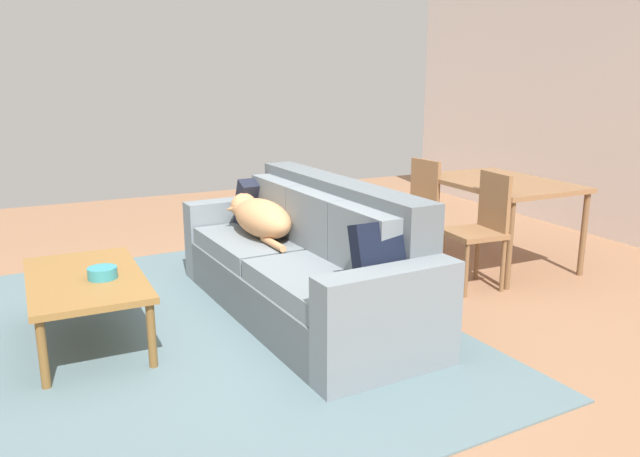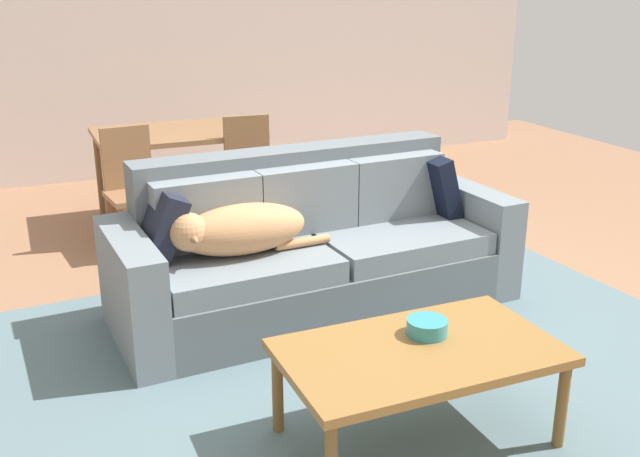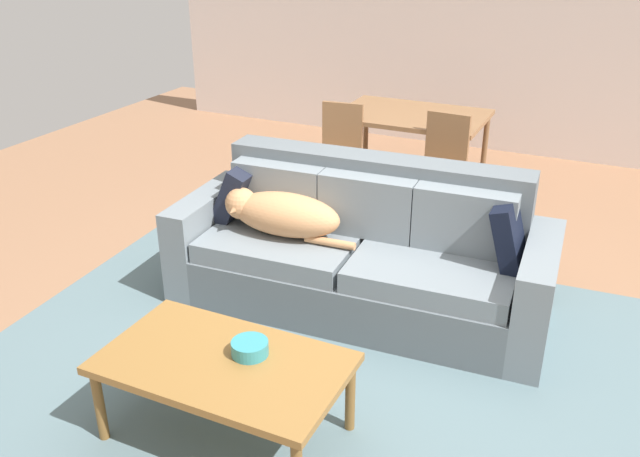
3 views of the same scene
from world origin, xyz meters
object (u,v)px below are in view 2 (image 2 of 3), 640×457
at_px(couch, 312,251).
at_px(dining_chair_near_left, 133,184).
at_px(throw_pillow_by_left_arm, 159,225).
at_px(dog_on_left_cushion, 237,230).
at_px(throw_pillow_by_right_arm, 435,185).
at_px(dining_table, 177,139).
at_px(dining_chair_near_right, 251,170).
at_px(coffee_table, 419,358).
at_px(bowl_on_coffee_table, 427,327).

bearing_deg(couch, dining_chair_near_left, 115.70).
distance_m(throw_pillow_by_left_arm, dining_chair_near_left, 1.49).
height_order(couch, dog_on_left_cushion, couch).
bearing_deg(throw_pillow_by_right_arm, throw_pillow_by_left_arm, -176.76).
relative_size(dog_on_left_cushion, throw_pillow_by_right_arm, 2.28).
relative_size(dog_on_left_cushion, dining_table, 0.71).
height_order(dog_on_left_cushion, dining_table, dining_table).
relative_size(couch, dining_chair_near_right, 2.66).
relative_size(dog_on_left_cushion, coffee_table, 0.78).
bearing_deg(throw_pillow_by_left_arm, throw_pillow_by_right_arm, 3.24).
height_order(coffee_table, dining_chair_near_left, dining_chair_near_left).
bearing_deg(couch, dining_table, 96.49).
bearing_deg(dog_on_left_cushion, dining_chair_near_right, 66.40).
bearing_deg(throw_pillow_by_left_arm, dining_chair_near_right, 56.03).
height_order(coffee_table, dining_chair_near_right, dining_chair_near_right).
relative_size(throw_pillow_by_right_arm, dining_chair_near_left, 0.44).
bearing_deg(couch, throw_pillow_by_left_arm, 177.00).
distance_m(couch, dining_chair_near_right, 1.49).
xyz_separation_m(dog_on_left_cushion, throw_pillow_by_right_arm, (1.41, 0.25, 0.04)).
relative_size(couch, coffee_table, 2.10).
height_order(couch, dining_chair_near_left, couch).
xyz_separation_m(throw_pillow_by_left_arm, dining_chair_near_right, (1.00, 1.48, -0.14)).
xyz_separation_m(dog_on_left_cushion, bowl_on_coffee_table, (0.48, -1.21, -0.13)).
bearing_deg(coffee_table, throw_pillow_by_left_arm, 118.37).
height_order(dog_on_left_cushion, coffee_table, dog_on_left_cushion).
relative_size(throw_pillow_by_left_arm, coffee_table, 0.33).
bearing_deg(throw_pillow_by_right_arm, coffee_table, -123.11).
height_order(throw_pillow_by_right_arm, bowl_on_coffee_table, throw_pillow_by_right_arm).
height_order(throw_pillow_by_right_arm, coffee_table, throw_pillow_by_right_arm).
bearing_deg(bowl_on_coffee_table, dining_chair_near_right, 87.57).
distance_m(throw_pillow_by_left_arm, bowl_on_coffee_table, 1.63).
bearing_deg(bowl_on_coffee_table, dining_table, 95.41).
bearing_deg(coffee_table, dining_chair_near_left, 103.35).
bearing_deg(throw_pillow_by_left_arm, coffee_table, -61.63).
relative_size(throw_pillow_by_left_arm, dining_table, 0.30).
bearing_deg(dog_on_left_cushion, dining_table, 82.55).
bearing_deg(dog_on_left_cushion, couch, 13.29).
distance_m(bowl_on_coffee_table, dining_chair_near_left, 2.94).
xyz_separation_m(couch, throw_pillow_by_right_arm, (0.90, 0.10, 0.29)).
xyz_separation_m(couch, dining_chair_near_left, (-0.81, 1.47, 0.14)).
xyz_separation_m(couch, dining_table, (-0.35, 2.04, 0.32)).
bearing_deg(dining_chair_near_right, couch, -89.72).
bearing_deg(couch, dining_chair_near_right, 83.13).
bearing_deg(coffee_table, dining_chair_near_right, 85.88).
distance_m(dog_on_left_cushion, bowl_on_coffee_table, 1.31).
distance_m(coffee_table, dining_chair_near_left, 3.02).
relative_size(bowl_on_coffee_table, dining_chair_near_left, 0.20).
bearing_deg(throw_pillow_by_left_arm, dining_table, 74.82).
relative_size(dining_table, dining_chair_near_left, 1.42).
height_order(couch, bowl_on_coffee_table, couch).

